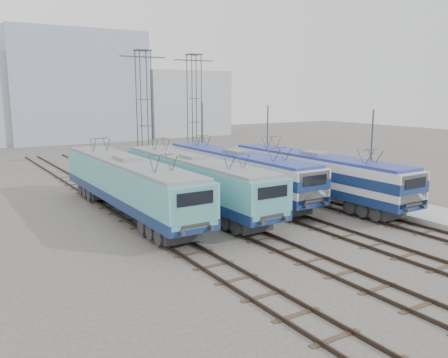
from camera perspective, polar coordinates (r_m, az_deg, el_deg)
The scene contains 13 objects.
ground at distance 28.33m, azimuth 8.46°, elevation -6.50°, with size 160.00×160.00×0.00m, color #514C47.
platform at distance 40.72m, azimuth 12.08°, elevation -1.19°, with size 4.00×70.00×0.30m, color #9E9E99.
locomotive_far_left at distance 31.88m, azimuth -11.37°, elevation -0.39°, with size 2.96×18.68×3.52m.
locomotive_center_left at distance 33.02m, azimuth -3.56°, elevation 0.04°, with size 2.85×18.02×3.39m.
locomotive_center_right at distance 36.54m, azimuth 1.55°, elevation 1.09°, with size 2.80×17.69×3.33m.
locomotive_far_right at distance 36.29m, azimuth 10.92°, elevation 0.82°, with size 2.78×17.59×3.31m.
catenary_tower_west at distance 46.07m, azimuth -9.56°, elevation 8.37°, with size 4.50×1.20×12.00m.
catenary_tower_east at distance 50.69m, azimuth -3.58°, elevation 8.67°, with size 4.50×1.20×12.00m.
mast_front at distance 34.97m, azimuth 17.24°, elevation 2.25°, with size 0.12×0.12×7.00m, color #3F4247.
mast_mid at distance 43.66m, azimuth 5.23°, elevation 4.23°, with size 0.12×0.12×7.00m, color #3F4247.
mast_rear at distance 53.64m, azimuth -2.60°, elevation 5.42°, with size 0.12×0.12×7.00m, color #3F4247.
building_center at distance 85.30m, azimuth -17.68°, elevation 10.51°, with size 22.00×14.00×18.00m, color #8F9AAF.
building_east at distance 92.48m, azimuth -5.37°, elevation 9.05°, with size 16.00×12.00×12.00m, color #A1A7B4.
Camera 1 is at (-17.77, -20.48, 8.21)m, focal length 38.00 mm.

